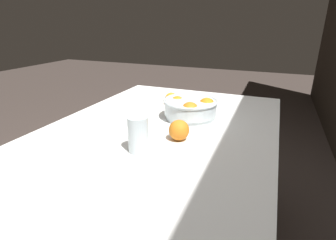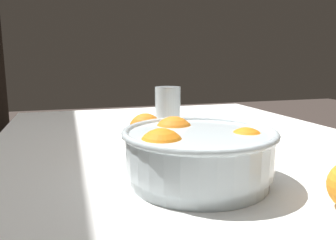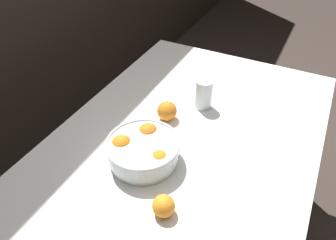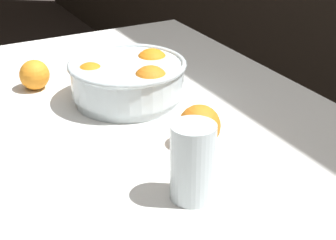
# 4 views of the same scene
# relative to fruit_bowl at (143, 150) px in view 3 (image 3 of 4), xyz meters

# --- Properties ---
(ground_plane) EXTENTS (12.00, 12.00, 0.00)m
(ground_plane) POSITION_rel_fruit_bowl_xyz_m (0.19, -0.09, -0.80)
(ground_plane) COLOR #3D332D
(dining_table) EXTENTS (1.45, 0.99, 0.75)m
(dining_table) POSITION_rel_fruit_bowl_xyz_m (0.19, -0.09, -0.12)
(dining_table) COLOR white
(dining_table) RESTS_ON ground_plane
(fruit_bowl) EXTENTS (0.27, 0.27, 0.10)m
(fruit_bowl) POSITION_rel_fruit_bowl_xyz_m (0.00, 0.00, 0.00)
(fruit_bowl) COLOR silver
(fruit_bowl) RESTS_ON dining_table
(juice_glass) EXTENTS (0.07, 0.07, 0.13)m
(juice_glass) POSITION_rel_fruit_bowl_xyz_m (0.40, -0.07, 0.01)
(juice_glass) COLOR #F4A314
(juice_glass) RESTS_ON dining_table
(orange_loose_near_bowl) EXTENTS (0.08, 0.08, 0.08)m
(orange_loose_near_bowl) POSITION_rel_fruit_bowl_xyz_m (0.25, 0.03, -0.01)
(orange_loose_near_bowl) COLOR orange
(orange_loose_near_bowl) RESTS_ON dining_table
(orange_loose_front) EXTENTS (0.07, 0.07, 0.07)m
(orange_loose_front) POSITION_rel_fruit_bowl_xyz_m (-0.17, -0.17, -0.02)
(orange_loose_front) COLOR orange
(orange_loose_front) RESTS_ON dining_table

